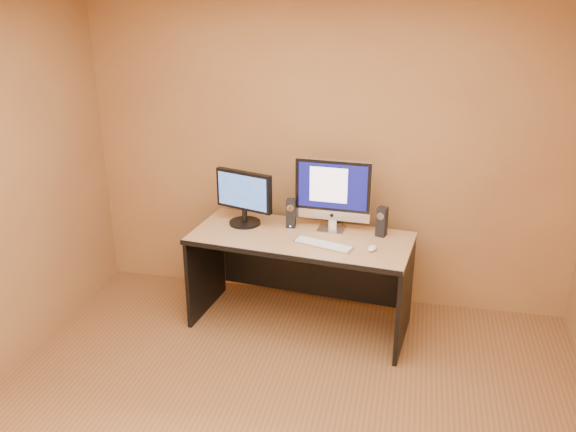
{
  "coord_description": "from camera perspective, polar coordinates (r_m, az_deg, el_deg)",
  "views": [
    {
      "loc": [
        0.69,
        -2.75,
        2.62
      ],
      "look_at": [
        -0.19,
        1.34,
        0.97
      ],
      "focal_mm": 38.0,
      "sensor_mm": 36.0,
      "label": 1
    }
  ],
  "objects": [
    {
      "name": "walls",
      "position": [
        3.13,
        -1.78,
        -3.47
      ],
      "size": [
        4.0,
        4.0,
        2.6
      ],
      "primitive_type": null,
      "color": "olive",
      "rests_on": "ground"
    },
    {
      "name": "desk",
      "position": [
        4.81,
        1.15,
        -6.14
      ],
      "size": [
        1.74,
        0.91,
        0.77
      ],
      "primitive_type": null,
      "rotation": [
        0.0,
        0.0,
        -0.11
      ],
      "color": "tan",
      "rests_on": "ground"
    },
    {
      "name": "imac",
      "position": [
        4.68,
        4.15,
        1.96
      ],
      "size": [
        0.61,
        0.25,
        0.57
      ],
      "primitive_type": null,
      "rotation": [
        0.0,
        0.0,
        -0.05
      ],
      "color": "silver",
      "rests_on": "desk"
    },
    {
      "name": "second_monitor",
      "position": [
        4.81,
        -4.12,
        1.68
      ],
      "size": [
        0.55,
        0.39,
        0.44
      ],
      "primitive_type": null,
      "rotation": [
        0.0,
        0.0,
        -0.31
      ],
      "color": "black",
      "rests_on": "desk"
    },
    {
      "name": "speaker_left",
      "position": [
        4.78,
        0.29,
        0.27
      ],
      "size": [
        0.07,
        0.08,
        0.23
      ],
      "primitive_type": null,
      "rotation": [
        0.0,
        0.0,
        0.05
      ],
      "color": "black",
      "rests_on": "desk"
    },
    {
      "name": "speaker_right",
      "position": [
        4.67,
        8.78,
        -0.53
      ],
      "size": [
        0.09,
        0.09,
        0.23
      ],
      "primitive_type": null,
      "rotation": [
        0.0,
        0.0,
        -0.3
      ],
      "color": "black",
      "rests_on": "desk"
    },
    {
      "name": "keyboard",
      "position": [
        4.49,
        3.31,
        -2.68
      ],
      "size": [
        0.46,
        0.25,
        0.02
      ],
      "primitive_type": "cube",
      "rotation": [
        0.0,
        0.0,
        -0.3
      ],
      "color": "silver",
      "rests_on": "desk"
    },
    {
      "name": "mouse",
      "position": [
        4.45,
        7.89,
        -2.97
      ],
      "size": [
        0.08,
        0.12,
        0.04
      ],
      "primitive_type": "ellipsoid",
      "rotation": [
        0.0,
        0.0,
        -0.23
      ],
      "color": "white",
      "rests_on": "desk"
    },
    {
      "name": "cable_a",
      "position": [
        4.84,
        5.14,
        -0.96
      ],
      "size": [
        0.03,
        0.23,
        0.01
      ],
      "primitive_type": "cylinder",
      "rotation": [
        1.57,
        0.0,
        0.12
      ],
      "color": "black",
      "rests_on": "desk"
    },
    {
      "name": "cable_b",
      "position": [
        4.87,
        4.18,
        -0.78
      ],
      "size": [
        0.13,
        0.15,
        0.01
      ],
      "primitive_type": "cylinder",
      "rotation": [
        1.57,
        0.0,
        -0.72
      ],
      "color": "black",
      "rests_on": "desk"
    }
  ]
}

